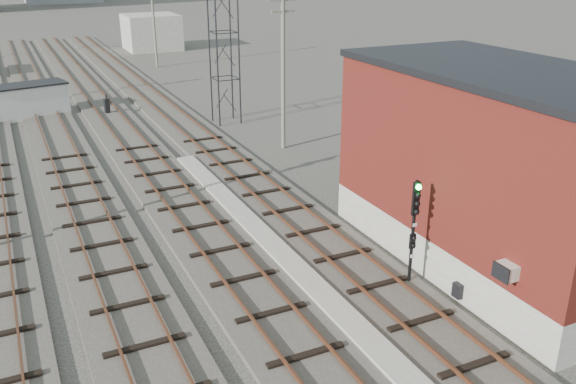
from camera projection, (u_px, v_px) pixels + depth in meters
ground at (88, 69)px, 60.37m from camera, size 320.00×320.00×0.00m
track_right at (168, 112)px, 43.70m from camera, size 3.20×90.00×0.39m
track_mid_right at (111, 118)px, 42.10m from camera, size 3.20×90.00×0.39m
track_mid_left at (50, 125)px, 40.51m from camera, size 3.20×90.00×0.39m
platform_curb at (297, 272)px, 21.91m from camera, size 0.90×28.00×0.26m
brick_building at (498, 169)px, 21.74m from camera, size 6.54×12.20×7.22m
lattice_tower at (222, 8)px, 38.82m from camera, size 1.60×1.60×15.00m
utility_pole_right_a at (283, 67)px, 34.34m from camera, size 1.80×0.24×9.00m
utility_pole_right_b at (153, 18)px, 59.52m from camera, size 1.80×0.24×9.00m
shed_right at (152, 32)px, 71.62m from camera, size 6.00×6.00×4.00m
signal_mast at (414, 226)px, 20.43m from camera, size 0.40×0.41×3.90m
switch_stand at (107, 106)px, 43.02m from camera, size 0.38×0.38×1.42m
site_trailer at (26, 101)px, 42.46m from camera, size 5.84×3.45×2.30m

